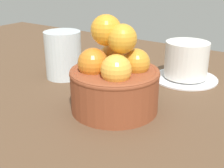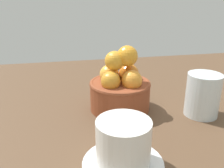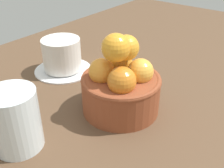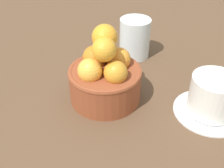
% 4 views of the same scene
% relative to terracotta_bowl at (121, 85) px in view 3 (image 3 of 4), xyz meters
% --- Properties ---
extents(ground_plane, '(1.53, 0.89, 0.04)m').
position_rel_terracotta_bowl_xyz_m(ground_plane, '(0.00, 0.00, -0.07)').
color(ground_plane, brown).
extents(terracotta_bowl, '(0.14, 0.14, 0.15)m').
position_rel_terracotta_bowl_xyz_m(terracotta_bowl, '(0.00, 0.00, 0.00)').
color(terracotta_bowl, brown).
rests_on(terracotta_bowl, ground_plane).
extents(coffee_cup, '(0.13, 0.13, 0.08)m').
position_rel_terracotta_bowl_xyz_m(coffee_cup, '(0.04, 0.19, -0.02)').
color(coffee_cup, white).
rests_on(coffee_cup, ground_plane).
extents(water_glass, '(0.07, 0.07, 0.09)m').
position_rel_terracotta_bowl_xyz_m(water_glass, '(-0.17, 0.07, -0.00)').
color(water_glass, silver).
rests_on(water_glass, ground_plane).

